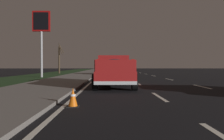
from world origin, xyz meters
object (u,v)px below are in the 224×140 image
at_px(sedan_black, 110,69).
at_px(gas_price_sign, 41,27).
at_px(pickup_truck, 114,70).
at_px(bare_tree_far, 59,59).
at_px(traffic_cone_near, 73,98).

xyz_separation_m(sedan_black, gas_price_sign, (-5.45, 7.39, 4.61)).
relative_size(pickup_truck, bare_tree_far, 1.09).
xyz_separation_m(pickup_truck, gas_price_sign, (10.43, 7.62, 4.42)).
height_order(sedan_black, traffic_cone_near, sedan_black).
xyz_separation_m(pickup_truck, sedan_black, (15.88, 0.23, -0.20)).
distance_m(sedan_black, traffic_cone_near, 21.98).
xyz_separation_m(sedan_black, bare_tree_far, (6.08, 8.21, 1.65)).
distance_m(pickup_truck, traffic_cone_near, 6.25).
relative_size(pickup_truck, gas_price_sign, 0.76).
distance_m(gas_price_sign, traffic_cone_near, 18.37).
bearing_deg(gas_price_sign, pickup_truck, -143.87).
xyz_separation_m(bare_tree_far, traffic_cone_near, (-28.03, -7.09, -2.15)).
height_order(pickup_truck, gas_price_sign, gas_price_sign).
bearing_deg(traffic_cone_near, bare_tree_far, 14.19).
bearing_deg(sedan_black, traffic_cone_near, 177.06).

